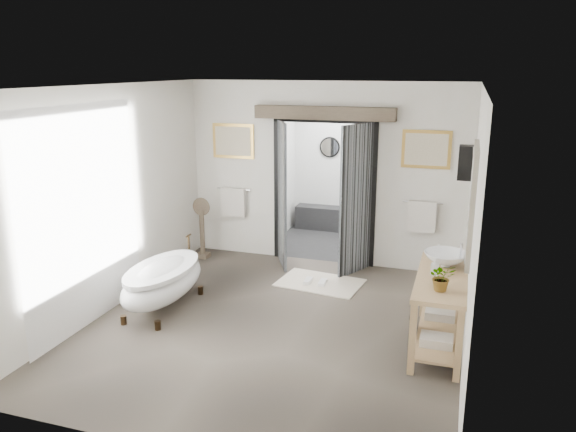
# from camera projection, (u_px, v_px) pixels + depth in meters

# --- Properties ---
(ground_plane) EXTENTS (5.00, 5.00, 0.00)m
(ground_plane) POSITION_uv_depth(u_px,v_px,m) (273.00, 325.00, 6.98)
(ground_plane) COLOR #675B4E
(room_shell) EXTENTS (4.52, 5.02, 2.91)m
(room_shell) POSITION_uv_depth(u_px,v_px,m) (265.00, 180.00, 6.39)
(room_shell) COLOR silver
(room_shell) RESTS_ON ground_plane
(shower_room) EXTENTS (2.22, 2.01, 2.51)m
(shower_room) POSITION_uv_depth(u_px,v_px,m) (344.00, 189.00, 10.42)
(shower_room) COLOR #252527
(shower_room) RESTS_ON ground_plane
(back_wall_dressing) EXTENTS (3.82, 0.77, 2.52)m
(back_wall_dressing) POSITION_uv_depth(u_px,v_px,m) (322.00, 169.00, 8.71)
(back_wall_dressing) COLOR black
(back_wall_dressing) RESTS_ON ground_plane
(clawfoot_tub) EXTENTS (0.73, 1.64, 0.80)m
(clawfoot_tub) POSITION_uv_depth(u_px,v_px,m) (163.00, 281.00, 7.35)
(clawfoot_tub) COLOR #322212
(clawfoot_tub) RESTS_ON ground_plane
(vanity) EXTENTS (0.57, 1.60, 0.85)m
(vanity) POSITION_uv_depth(u_px,v_px,m) (438.00, 304.00, 6.35)
(vanity) COLOR tan
(vanity) RESTS_ON ground_plane
(pedestal_mirror) EXTENTS (0.30, 0.20, 1.03)m
(pedestal_mirror) POSITION_uv_depth(u_px,v_px,m) (202.00, 232.00, 9.32)
(pedestal_mirror) COLOR brown
(pedestal_mirror) RESTS_ON ground_plane
(rug) EXTENTS (1.29, 0.94, 0.01)m
(rug) POSITION_uv_depth(u_px,v_px,m) (320.00, 283.00, 8.32)
(rug) COLOR silver
(rug) RESTS_ON ground_plane
(slippers) EXTENTS (0.32, 0.24, 0.05)m
(slippers) POSITION_uv_depth(u_px,v_px,m) (315.00, 282.00, 8.27)
(slippers) COLOR silver
(slippers) RESTS_ON rug
(basin) EXTENTS (0.66, 0.66, 0.17)m
(basin) POSITION_uv_depth(u_px,v_px,m) (446.00, 259.00, 6.53)
(basin) COLOR white
(basin) RESTS_ON vanity
(plant) EXTENTS (0.32, 0.30, 0.30)m
(plant) POSITION_uv_depth(u_px,v_px,m) (442.00, 277.00, 5.82)
(plant) COLOR gray
(plant) RESTS_ON vanity
(soap_bottle_a) EXTENTS (0.09, 0.09, 0.19)m
(soap_bottle_a) POSITION_uv_depth(u_px,v_px,m) (435.00, 266.00, 6.28)
(soap_bottle_a) COLOR gray
(soap_bottle_a) RESTS_ON vanity
(soap_bottle_b) EXTENTS (0.18, 0.18, 0.18)m
(soap_bottle_b) POSITION_uv_depth(u_px,v_px,m) (438.00, 252.00, 6.79)
(soap_bottle_b) COLOR gray
(soap_bottle_b) RESTS_ON vanity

